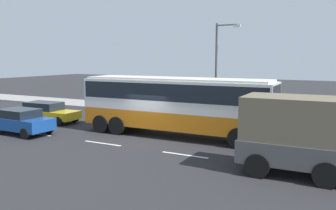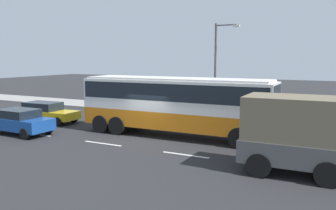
{
  "view_description": "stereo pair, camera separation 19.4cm",
  "coord_description": "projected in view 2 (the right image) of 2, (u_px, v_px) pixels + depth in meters",
  "views": [
    {
      "loc": [
        10.2,
        -16.9,
        4.6
      ],
      "look_at": [
        0.7,
        1.24,
        1.83
      ],
      "focal_mm": 37.41,
      "sensor_mm": 36.0,
      "label": 1
    },
    {
      "loc": [
        10.03,
        -16.99,
        4.6
      ],
      "look_at": [
        0.7,
        1.24,
        1.83
      ],
      "focal_mm": 37.41,
      "sensor_mm": 36.0,
      "label": 2
    }
  ],
  "objects": [
    {
      "name": "ground_plane",
      "position": [
        147.0,
        138.0,
        20.13
      ],
      "size": [
        120.0,
        120.0,
        0.0
      ],
      "primitive_type": "plane",
      "color": "#28282B"
    },
    {
      "name": "sidewalk_curb",
      "position": [
        208.0,
        113.0,
        28.75
      ],
      "size": [
        80.0,
        4.0,
        0.15
      ],
      "primitive_type": "cube",
      "color": "gray",
      "rests_on": "ground_plane"
    },
    {
      "name": "lane_centreline",
      "position": [
        151.0,
        150.0,
        17.56
      ],
      "size": [
        41.12,
        0.16,
        0.01
      ],
      "color": "white",
      "rests_on": "ground_plane"
    },
    {
      "name": "coach_bus",
      "position": [
        175.0,
        100.0,
        20.4
      ],
      "size": [
        11.49,
        2.79,
        3.45
      ],
      "rotation": [
        0.0,
        0.0,
        0.01
      ],
      "color": "orange",
      "rests_on": "ground_plane"
    },
    {
      "name": "cargo_truck",
      "position": [
        329.0,
        136.0,
        13.35
      ],
      "size": [
        7.1,
        2.71,
        3.09
      ],
      "rotation": [
        0.0,
        0.0,
        0.02
      ],
      "color": "#19592D",
      "rests_on": "ground_plane"
    },
    {
      "name": "car_blue_saloon",
      "position": [
        20.0,
        121.0,
        21.15
      ],
      "size": [
        4.15,
        2.0,
        1.52
      ],
      "rotation": [
        0.0,
        0.0,
        -0.02
      ],
      "color": "#194799",
      "rests_on": "ground_plane"
    },
    {
      "name": "car_yellow_taxi",
      "position": [
        46.0,
        112.0,
        25.03
      ],
      "size": [
        4.64,
        2.05,
        1.44
      ],
      "rotation": [
        0.0,
        0.0,
        0.05
      ],
      "color": "gold",
      "rests_on": "ground_plane"
    },
    {
      "name": "pedestrian_near_curb",
      "position": [
        146.0,
        97.0,
        31.09
      ],
      "size": [
        0.32,
        0.32,
        1.73
      ],
      "rotation": [
        0.0,
        0.0,
        2.36
      ],
      "color": "brown",
      "rests_on": "sidewalk_curb"
    },
    {
      "name": "pedestrian_at_crossing",
      "position": [
        242.0,
        102.0,
        27.72
      ],
      "size": [
        0.32,
        0.32,
        1.63
      ],
      "rotation": [
        0.0,
        0.0,
        2.2
      ],
      "color": "#38334C",
      "rests_on": "sidewalk_curb"
    },
    {
      "name": "street_lamp",
      "position": [
        218.0,
        63.0,
        26.33
      ],
      "size": [
        1.88,
        0.24,
        7.0
      ],
      "color": "#47474C",
      "rests_on": "sidewalk_curb"
    }
  ]
}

